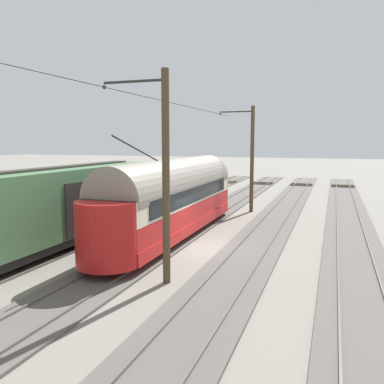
# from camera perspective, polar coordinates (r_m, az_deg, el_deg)

# --- Properties ---
(ground_plane) EXTENTS (220.00, 220.00, 0.00)m
(ground_plane) POSITION_cam_1_polar(r_m,az_deg,el_deg) (19.95, 1.61, -8.08)
(ground_plane) COLOR gray
(track_streetcar_siding) EXTENTS (2.80, 80.00, 0.18)m
(track_streetcar_siding) POSITION_cam_1_polar(r_m,az_deg,el_deg) (19.37, 22.12, -8.93)
(track_streetcar_siding) COLOR #56514C
(track_streetcar_siding) RESTS_ON ground
(track_adjacent_siding) EXTENTS (2.80, 80.00, 0.18)m
(track_adjacent_siding) POSITION_cam_1_polar(r_m,az_deg,el_deg) (19.67, 8.40, -8.22)
(track_adjacent_siding) COLOR #56514C
(track_adjacent_siding) RESTS_ON ground
(track_third_siding) EXTENTS (2.80, 80.00, 0.18)m
(track_third_siding) POSITION_cam_1_polar(r_m,az_deg,el_deg) (21.01, -4.18, -7.15)
(track_third_siding) COLOR #56514C
(track_third_siding) RESTS_ON ground
(track_outer_siding) EXTENTS (2.80, 80.00, 0.18)m
(track_outer_siding) POSITION_cam_1_polar(r_m,az_deg,el_deg) (23.21, -14.76, -5.99)
(track_outer_siding) COLOR #56514C
(track_outer_siding) RESTS_ON ground
(vintage_streetcar) EXTENTS (2.65, 16.12, 5.34)m
(vintage_streetcar) POSITION_cam_1_polar(r_m,az_deg,el_deg) (21.97, -2.63, -0.65)
(vintage_streetcar) COLOR red
(vintage_streetcar) RESTS_ON ground
(coach_adjacent) EXTENTS (2.96, 14.76, 3.85)m
(coach_adjacent) POSITION_cam_1_polar(r_m,az_deg,el_deg) (20.79, -18.92, -1.74)
(coach_adjacent) COLOR #477047
(coach_adjacent) RESTS_ON ground
(catenary_pole_foreground) EXTENTS (2.69, 0.28, 7.82)m
(catenary_pole_foreground) POSITION_cam_1_polar(r_m,az_deg,el_deg) (30.11, 8.40, 4.88)
(catenary_pole_foreground) COLOR #4C3D28
(catenary_pole_foreground) RESTS_ON ground
(catenary_pole_mid_near) EXTENTS (2.69, 0.28, 7.82)m
(catenary_pole_mid_near) POSITION_cam_1_polar(r_m,az_deg,el_deg) (14.63, -3.95, 2.49)
(catenary_pole_mid_near) COLOR #4C3D28
(catenary_pole_mid_near) RESTS_ON ground
(overhead_wire_run) EXTENTS (2.48, 36.28, 0.18)m
(overhead_wire_run) POSITION_cam_1_polar(r_m,az_deg,el_deg) (16.37, -10.89, 14.14)
(overhead_wire_run) COLOR black
(overhead_wire_run) RESTS_ON ground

